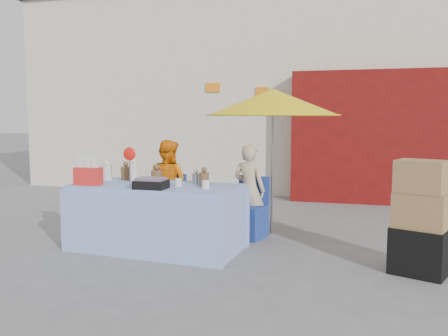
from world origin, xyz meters
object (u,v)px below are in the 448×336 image
(box_stack, at_px, (421,222))
(chair_right, at_px, (247,219))
(vendor_orange, at_px, (168,185))
(umbrella, at_px, (273,103))
(chair_left, at_px, (165,214))
(market_table, at_px, (156,216))
(vendor_beige, at_px, (249,190))

(box_stack, bearing_deg, chair_right, 153.38)
(vendor_orange, xyz_separation_m, umbrella, (1.55, 0.15, 1.21))
(umbrella, bearing_deg, chair_right, -136.11)
(umbrella, relative_size, box_stack, 1.69)
(vendor_orange, distance_m, umbrella, 1.97)
(chair_right, distance_m, vendor_orange, 1.33)
(vendor_orange, xyz_separation_m, box_stack, (3.39, -1.20, -0.11))
(chair_left, height_order, vendor_orange, vendor_orange)
(vendor_orange, distance_m, box_stack, 3.60)
(market_table, bearing_deg, vendor_orange, 108.55)
(vendor_orange, relative_size, vendor_beige, 1.04)
(vendor_orange, relative_size, umbrella, 0.65)
(chair_right, height_order, vendor_orange, vendor_orange)
(vendor_orange, distance_m, vendor_beige, 1.25)
(chair_right, bearing_deg, umbrella, 58.66)
(market_table, bearing_deg, chair_left, 110.26)
(chair_right, xyz_separation_m, umbrella, (0.30, 0.28, 1.64))
(chair_right, xyz_separation_m, vendor_orange, (-1.25, 0.13, 0.42))
(vendor_orange, bearing_deg, vendor_beige, -165.23)
(chair_left, distance_m, vendor_beige, 1.32)
(market_table, bearing_deg, vendor_beige, 51.22)
(umbrella, xyz_separation_m, box_stack, (1.84, -1.35, -1.32))
(market_table, xyz_separation_m, umbrella, (1.29, 1.20, 1.46))
(vendor_orange, height_order, umbrella, umbrella)
(chair_right, bearing_deg, market_table, -122.84)
(market_table, height_order, box_stack, market_table)
(chair_left, distance_m, vendor_orange, 0.44)
(chair_right, distance_m, umbrella, 1.69)
(chair_left, distance_m, umbrella, 2.27)
(chair_left, bearing_deg, vendor_orange, 106.48)
(box_stack, bearing_deg, vendor_orange, 160.43)
(chair_right, height_order, vendor_beige, vendor_beige)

